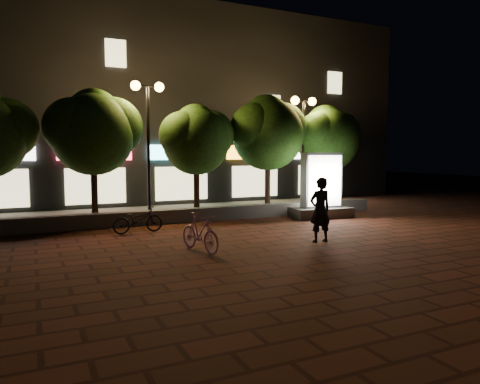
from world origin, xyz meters
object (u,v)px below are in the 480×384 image
scooter_pink (200,233)px  scooter_parked (138,220)px  tree_mid (197,137)px  tree_right (268,130)px  rider (320,210)px  tree_far_right (328,136)px  street_lamp_left (148,114)px  street_lamp_right (303,123)px  ad_kiosk (321,191)px  tree_left (94,129)px

scooter_pink → scooter_parked: 3.51m
tree_mid → tree_right: 3.32m
scooter_pink → rider: 3.59m
tree_far_right → rider: size_ratio=2.54×
street_lamp_left → street_lamp_right: bearing=0.0°
tree_far_right → street_lamp_right: bearing=-170.4°
tree_mid → tree_right: size_ratio=0.89×
scooter_parked → tree_far_right: bearing=-78.1°
ad_kiosk → tree_left: bearing=162.7°
tree_left → street_lamp_right: street_lamp_right is taller
tree_far_right → ad_kiosk: tree_far_right is taller
street_lamp_left → scooter_parked: (-1.04, -2.72, -3.60)m
tree_right → street_lamp_right: tree_right is taller
ad_kiosk → scooter_pink: 7.56m
tree_right → tree_mid: bearing=-180.0°
tree_left → scooter_pink: size_ratio=2.95×
scooter_pink → street_lamp_right: bearing=26.7°
tree_right → street_lamp_left: street_lamp_left is taller
street_lamp_right → rider: street_lamp_right is taller
street_lamp_left → ad_kiosk: 7.39m
scooter_parked → scooter_pink: bearing=-170.8°
tree_left → tree_far_right: (10.50, -0.00, -0.08)m
rider → scooter_parked: (-4.43, 3.72, -0.51)m
rider → street_lamp_left: bearing=-61.6°
ad_kiosk → rider: (-2.96, -4.12, -0.10)m
tree_mid → street_lamp_left: size_ratio=0.87×
tree_left → tree_right: size_ratio=0.97×
tree_far_right → tree_right: bearing=180.0°
street_lamp_left → scooter_parked: size_ratio=3.17×
tree_left → street_lamp_left: size_ratio=0.94×
rider → tree_left: bearing=-50.8°
tree_left → tree_far_right: bearing=-0.0°
tree_right → tree_far_right: (3.20, -0.00, -0.20)m
street_lamp_right → scooter_pink: (-7.16, -6.12, -3.40)m
street_lamp_right → scooter_parked: 9.17m
tree_left → rider: bearing=-51.5°
tree_far_right → street_lamp_right: (-1.55, -0.26, 0.53)m
tree_left → scooter_pink: (1.78, -6.38, -2.95)m
tree_left → street_lamp_left: (1.95, -0.26, 0.58)m
scooter_parked → tree_mid: bearing=-51.4°
street_lamp_left → tree_far_right: bearing=1.8°
street_lamp_left → scooter_pink: 7.07m
tree_right → ad_kiosk: tree_right is taller
tree_right → ad_kiosk: size_ratio=1.97×
street_lamp_left → scooter_pink: bearing=-91.5°
rider → scooter_parked: 5.81m
scooter_parked → street_lamp_left: bearing=-26.3°
tree_far_right → street_lamp_right: 1.66m
scooter_parked → tree_right: bearing=-70.4°
tree_left → tree_mid: tree_left is taller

